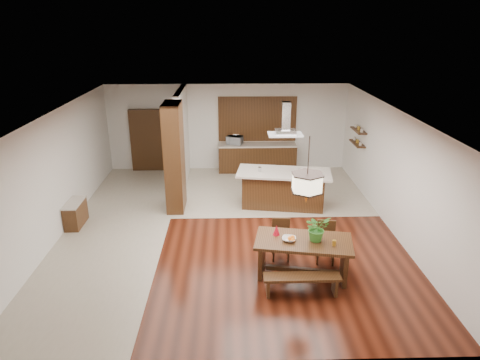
{
  "coord_description": "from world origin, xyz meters",
  "views": [
    {
      "loc": [
        0.04,
        -9.6,
        4.87
      ],
      "look_at": [
        0.3,
        0.0,
        1.25
      ],
      "focal_mm": 32.0,
      "sensor_mm": 36.0,
      "label": 1
    }
  ],
  "objects_px": {
    "dining_chair_right": "(326,243)",
    "fruit_bowl": "(289,239)",
    "foliage_plant": "(317,228)",
    "dining_chair_left": "(281,240)",
    "hallway_console": "(75,214)",
    "kitchen_island": "(283,189)",
    "microwave": "(235,140)",
    "pendant_lantern": "(308,170)",
    "range_hood": "(286,119)",
    "dining_bench": "(302,285)",
    "island_cup": "(299,171)",
    "dining_table": "(303,249)"
  },
  "relations": [
    {
      "from": "dining_chair_right",
      "to": "fruit_bowl",
      "type": "distance_m",
      "value": 1.06
    },
    {
      "from": "foliage_plant",
      "to": "dining_chair_left",
      "type": "bearing_deg",
      "value": 132.48
    },
    {
      "from": "hallway_console",
      "to": "kitchen_island",
      "type": "relative_size",
      "value": 0.33
    },
    {
      "from": "dining_chair_right",
      "to": "microwave",
      "type": "relative_size",
      "value": 1.77
    },
    {
      "from": "pendant_lantern",
      "to": "foliage_plant",
      "type": "xyz_separation_m",
      "value": [
        0.24,
        -0.01,
        -1.19
      ]
    },
    {
      "from": "dining_chair_right",
      "to": "range_hood",
      "type": "relative_size",
      "value": 0.99
    },
    {
      "from": "hallway_console",
      "to": "dining_bench",
      "type": "xyz_separation_m",
      "value": [
        5.19,
        -3.04,
        -0.11
      ]
    },
    {
      "from": "dining_chair_right",
      "to": "pendant_lantern",
      "type": "bearing_deg",
      "value": -130.42
    },
    {
      "from": "kitchen_island",
      "to": "dining_bench",
      "type": "bearing_deg",
      "value": -82.96
    },
    {
      "from": "dining_chair_left",
      "to": "pendant_lantern",
      "type": "height_order",
      "value": "pendant_lantern"
    },
    {
      "from": "dining_chair_left",
      "to": "foliage_plant",
      "type": "height_order",
      "value": "foliage_plant"
    },
    {
      "from": "dining_bench",
      "to": "island_cup",
      "type": "xyz_separation_m",
      "value": [
        0.53,
        3.93,
        0.88
      ]
    },
    {
      "from": "dining_chair_right",
      "to": "dining_chair_left",
      "type": "bearing_deg",
      "value": 178.87
    },
    {
      "from": "dining_table",
      "to": "dining_chair_left",
      "type": "relative_size",
      "value": 2.31
    },
    {
      "from": "dining_chair_right",
      "to": "kitchen_island",
      "type": "distance_m",
      "value": 2.96
    },
    {
      "from": "dining_table",
      "to": "dining_chair_right",
      "type": "distance_m",
      "value": 0.76
    },
    {
      "from": "foliage_plant",
      "to": "island_cup",
      "type": "height_order",
      "value": "foliage_plant"
    },
    {
      "from": "island_cup",
      "to": "foliage_plant",
      "type": "bearing_deg",
      "value": -92.86
    },
    {
      "from": "dining_chair_right",
      "to": "kitchen_island",
      "type": "xyz_separation_m",
      "value": [
        -0.55,
        2.91,
        0.08
      ]
    },
    {
      "from": "dining_chair_left",
      "to": "microwave",
      "type": "xyz_separation_m",
      "value": [
        -0.9,
        5.73,
        0.65
      ]
    },
    {
      "from": "microwave",
      "to": "hallway_console",
      "type": "bearing_deg",
      "value": -113.63
    },
    {
      "from": "dining_chair_right",
      "to": "island_cup",
      "type": "height_order",
      "value": "island_cup"
    },
    {
      "from": "fruit_bowl",
      "to": "microwave",
      "type": "height_order",
      "value": "microwave"
    },
    {
      "from": "dining_table",
      "to": "hallway_console",
      "type": "bearing_deg",
      "value": 155.95
    },
    {
      "from": "dining_table",
      "to": "dining_chair_right",
      "type": "xyz_separation_m",
      "value": [
        0.57,
        0.48,
        -0.13
      ]
    },
    {
      "from": "kitchen_island",
      "to": "fruit_bowl",
      "type": "bearing_deg",
      "value": -86.23
    },
    {
      "from": "pendant_lantern",
      "to": "kitchen_island",
      "type": "height_order",
      "value": "pendant_lantern"
    },
    {
      "from": "foliage_plant",
      "to": "island_cup",
      "type": "relative_size",
      "value": 4.17
    },
    {
      "from": "hallway_console",
      "to": "pendant_lantern",
      "type": "xyz_separation_m",
      "value": [
        5.31,
        -2.37,
        1.93
      ]
    },
    {
      "from": "dining_chair_left",
      "to": "microwave",
      "type": "distance_m",
      "value": 5.84
    },
    {
      "from": "dining_chair_left",
      "to": "foliage_plant",
      "type": "distance_m",
      "value": 1.09
    },
    {
      "from": "hallway_console",
      "to": "fruit_bowl",
      "type": "bearing_deg",
      "value": -25.42
    },
    {
      "from": "dining_table",
      "to": "range_hood",
      "type": "distance_m",
      "value": 3.88
    },
    {
      "from": "fruit_bowl",
      "to": "island_cup",
      "type": "xyz_separation_m",
      "value": [
        0.7,
        3.28,
        0.26
      ]
    },
    {
      "from": "hallway_console",
      "to": "dining_bench",
      "type": "height_order",
      "value": "hallway_console"
    },
    {
      "from": "kitchen_island",
      "to": "microwave",
      "type": "xyz_separation_m",
      "value": [
        -1.28,
        2.99,
        0.56
      ]
    },
    {
      "from": "dining_bench",
      "to": "range_hood",
      "type": "bearing_deg",
      "value": 88.03
    },
    {
      "from": "dining_bench",
      "to": "dining_chair_right",
      "type": "relative_size",
      "value": 1.62
    },
    {
      "from": "range_hood",
      "to": "dining_chair_left",
      "type": "bearing_deg",
      "value": -97.85
    },
    {
      "from": "hallway_console",
      "to": "foliage_plant",
      "type": "relative_size",
      "value": 1.66
    },
    {
      "from": "dining_bench",
      "to": "dining_chair_left",
      "type": "distance_m",
      "value": 1.37
    },
    {
      "from": "island_cup",
      "to": "range_hood",
      "type": "bearing_deg",
      "value": 161.6
    },
    {
      "from": "hallway_console",
      "to": "range_hood",
      "type": "relative_size",
      "value": 0.98
    },
    {
      "from": "dining_chair_left",
      "to": "range_hood",
      "type": "xyz_separation_m",
      "value": [
        0.38,
        2.74,
        2.03
      ]
    },
    {
      "from": "range_hood",
      "to": "dining_chair_right",
      "type": "bearing_deg",
      "value": -79.27
    },
    {
      "from": "range_hood",
      "to": "microwave",
      "type": "bearing_deg",
      "value": 113.15
    },
    {
      "from": "dining_table",
      "to": "foliage_plant",
      "type": "relative_size",
      "value": 3.81
    },
    {
      "from": "pendant_lantern",
      "to": "microwave",
      "type": "bearing_deg",
      "value": 101.18
    },
    {
      "from": "dining_chair_left",
      "to": "fruit_bowl",
      "type": "height_order",
      "value": "dining_chair_left"
    },
    {
      "from": "dining_chair_left",
      "to": "dining_chair_right",
      "type": "bearing_deg",
      "value": -7.22
    }
  ]
}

